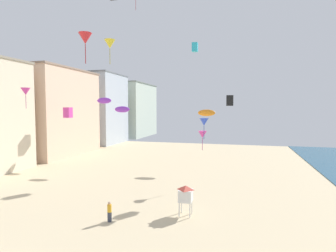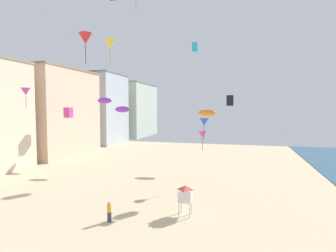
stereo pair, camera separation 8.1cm
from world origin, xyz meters
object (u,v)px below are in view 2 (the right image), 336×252
(kite_blue_delta, at_px, (204,122))
(kite_flyer, at_px, (109,210))
(kite_purple_parafoil_2, at_px, (122,109))
(kite_magenta_box, at_px, (68,113))
(kite_orange_parafoil, at_px, (207,113))
(kite_cyan_box, at_px, (195,47))
(kite_yellow_delta, at_px, (110,44))
(kite_black_box, at_px, (230,101))
(kite_magenta_delta_2, at_px, (26,92))
(lifeguard_stand, at_px, (185,194))
(kite_purple_parafoil, at_px, (105,101))
(kite_red_delta_2, at_px, (85,39))
(kite_magenta_delta, at_px, (203,135))

(kite_blue_delta, bearing_deg, kite_flyer, -127.14)
(kite_purple_parafoil_2, relative_size, kite_magenta_box, 1.44)
(kite_orange_parafoil, xyz_separation_m, kite_cyan_box, (-2.00, 0.84, 10.16))
(kite_yellow_delta, relative_size, kite_purple_parafoil_2, 1.49)
(kite_black_box, xyz_separation_m, kite_purple_parafoil_2, (-16.19, 6.47, -1.02))
(kite_orange_parafoil, bearing_deg, kite_magenta_delta_2, -121.15)
(kite_black_box, bearing_deg, kite_yellow_delta, 162.02)
(kite_flyer, relative_size, lifeguard_stand, 0.64)
(kite_magenta_box, bearing_deg, kite_magenta_delta_2, -64.48)
(kite_blue_delta, bearing_deg, kite_magenta_box, 155.55)
(kite_flyer, distance_m, kite_purple_parafoil, 26.90)
(kite_flyer, distance_m, kite_blue_delta, 12.44)
(kite_flyer, bearing_deg, kite_orange_parafoil, 138.04)
(kite_flyer, height_order, kite_purple_parafoil_2, kite_purple_parafoil_2)
(kite_purple_parafoil, relative_size, kite_red_delta_2, 0.81)
(kite_yellow_delta, bearing_deg, kite_magenta_delta, -22.29)
(kite_magenta_delta, bearing_deg, kite_orange_parafoil, 94.80)
(lifeguard_stand, distance_m, kite_red_delta_2, 19.13)
(kite_yellow_delta, relative_size, kite_purple_parafoil, 1.39)
(kite_black_box, relative_size, kite_magenta_delta_2, 0.65)
(kite_purple_parafoil, distance_m, kite_purple_parafoil_2, 5.87)
(kite_magenta_delta_2, bearing_deg, kite_purple_parafoil_2, 87.23)
(kite_flyer, bearing_deg, kite_blue_delta, 112.81)
(kite_flyer, distance_m, kite_magenta_delta, 14.28)
(kite_blue_delta, bearing_deg, kite_cyan_box, 103.29)
(kite_flyer, bearing_deg, kite_purple_parafoil_2, 171.72)
(kite_purple_parafoil, bearing_deg, lifeguard_stand, -47.06)
(kite_black_box, height_order, kite_yellow_delta, kite_yellow_delta)
(kite_yellow_delta, distance_m, kite_blue_delta, 21.23)
(lifeguard_stand, height_order, kite_red_delta_2, kite_red_delta_2)
(lifeguard_stand, bearing_deg, kite_red_delta_2, 165.65)
(kite_purple_parafoil_2, distance_m, kite_red_delta_2, 14.18)
(kite_cyan_box, xyz_separation_m, kite_red_delta_2, (-8.93, -16.50, -2.10))
(kite_purple_parafoil_2, bearing_deg, lifeguard_stand, -50.59)
(lifeguard_stand, bearing_deg, kite_yellow_delta, 138.31)
(kite_black_box, height_order, kite_orange_parafoil, kite_black_box)
(kite_magenta_delta_2, bearing_deg, kite_purple_parafoil, 100.23)
(kite_orange_parafoil, distance_m, kite_purple_parafoil_2, 12.84)
(lifeguard_stand, relative_size, kite_yellow_delta, 0.71)
(kite_magenta_box, bearing_deg, kite_cyan_box, 12.59)
(kite_purple_parafoil_2, bearing_deg, kite_red_delta_2, -83.55)
(kite_magenta_delta, distance_m, kite_blue_delta, 4.15)
(kite_magenta_box, bearing_deg, kite_orange_parafoil, 9.33)
(kite_purple_parafoil, height_order, kite_cyan_box, kite_cyan_box)
(kite_magenta_box, bearing_deg, kite_flyer, -48.01)
(kite_orange_parafoil, height_order, kite_purple_parafoil_2, kite_purple_parafoil_2)
(kite_purple_parafoil_2, relative_size, kite_red_delta_2, 0.75)
(kite_blue_delta, bearing_deg, kite_magenta_delta_2, -152.85)
(kite_purple_parafoil_2, distance_m, kite_magenta_box, 9.57)
(kite_magenta_delta, bearing_deg, kite_blue_delta, -79.73)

